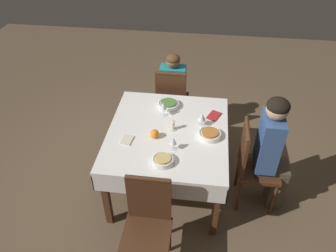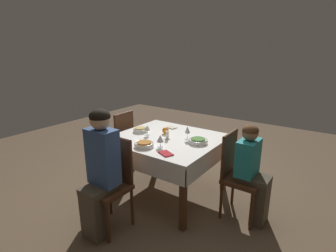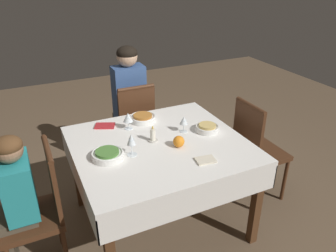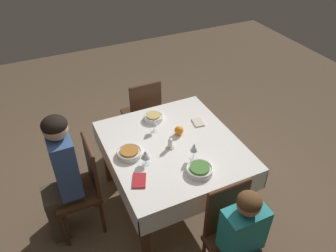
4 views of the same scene
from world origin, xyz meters
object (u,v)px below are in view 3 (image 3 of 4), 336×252
bowl_west (107,154)px  candle_centerpiece (153,136)px  bowl_east (207,128)px  wine_glass_north (128,118)px  person_adult_denim (128,100)px  wine_glass_west (131,141)px  person_child_teal (12,206)px  chair_east (255,147)px  napkin_spare_side (105,126)px  dining_table (159,153)px  wine_glass_east (184,121)px  chair_north (134,124)px  bowl_north (143,118)px  chair_west (40,207)px  orange_fruit (179,141)px  napkin_red_folded (205,160)px

bowl_west → candle_centerpiece: (0.37, 0.09, 0.01)m
bowl_east → wine_glass_north: bearing=151.4°
bowl_east → candle_centerpiece: bearing=176.1°
person_adult_denim → wine_glass_west: size_ratio=7.79×
person_adult_denim → person_child_teal: (-1.12, -1.04, -0.13)m
person_child_teal → bowl_west: (0.63, 0.02, 0.20)m
chair_east → napkin_spare_side: bearing=67.6°
dining_table → person_child_teal: (-1.03, -0.07, -0.08)m
person_adult_denim → person_child_teal: size_ratio=1.20×
wine_glass_east → napkin_spare_side: wine_glass_east is taller
wine_glass_east → candle_centerpiece: size_ratio=1.05×
wine_glass_west → candle_centerpiece: bearing=30.1°
bowl_west → wine_glass_west: size_ratio=1.36×
dining_table → chair_north: size_ratio=1.32×
person_child_teal → dining_table: bearing=93.7°
chair_east → bowl_north: (-0.85, 0.45, 0.26)m
chair_north → wine_glass_east: size_ratio=7.18×
chair_west → wine_glass_east: 1.17m
bowl_north → wine_glass_east: 0.39m
wine_glass_north → orange_fruit: size_ratio=1.67×
dining_table → bowl_west: 0.42m
wine_glass_west → candle_centerpiece: (0.21, 0.12, -0.07)m
chair_north → wine_glass_west: chair_north is taller
chair_east → candle_centerpiece: bearing=84.2°
dining_table → wine_glass_east: bearing=17.8°
dining_table → napkin_red_folded: bearing=-63.1°
bowl_west → wine_glass_west: (0.16, -0.03, 0.09)m
napkin_spare_side → bowl_north: bearing=-5.9°
bowl_east → orange_fruit: orange_fruit is taller
wine_glass_west → orange_fruit: wine_glass_west is taller
wine_glass_north → wine_glass_west: size_ratio=0.86×
chair_east → dining_table: bearing=86.7°
candle_centerpiece → bowl_north: bearing=80.8°
chair_north → orange_fruit: size_ratio=11.35×
bowl_west → wine_glass_west: 0.19m
bowl_east → napkin_spare_side: bowl_east is taller
person_adult_denim → orange_fruit: person_adult_denim is taller
chair_west → person_child_teal: bearing=-90.0°
orange_fruit → bowl_east: bearing=21.4°
person_child_teal → napkin_spare_side: size_ratio=5.73×
chair_west → bowl_west: (0.47, 0.02, 0.26)m
person_child_teal → candle_centerpiece: (1.00, 0.11, 0.21)m
bowl_west → dining_table: bearing=6.1°
chair_north → napkin_spare_side: 0.60m
wine_glass_west → wine_glass_east: size_ratio=1.24×
bowl_east → napkin_spare_side: (-0.70, 0.42, -0.02)m
bowl_east → dining_table: bearing=-178.3°
bowl_north → chair_east: bearing=-27.8°
wine_glass_west → wine_glass_east: (0.48, 0.15, -0.02)m
person_adult_denim → candle_centerpiece: (-0.12, -0.93, 0.08)m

